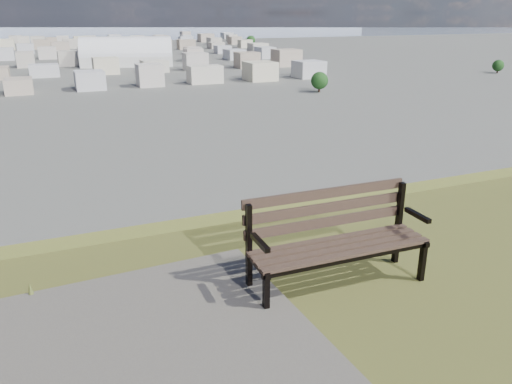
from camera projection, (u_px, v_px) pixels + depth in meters
name	position (u px, v px, depth m)	size (l,w,h in m)	color
park_bench	(335.00, 234.00, 4.69)	(1.73, 0.59, 0.90)	#4A362A
arena	(127.00, 57.00, 273.04)	(51.22, 29.24, 20.35)	silver
city_blocks	(43.00, 49.00, 352.43)	(395.00, 361.00, 7.00)	#BCB3A5
bay_water	(37.00, 31.00, 791.69)	(2400.00, 700.00, 0.12)	#8694AB
far_hills	(6.00, 14.00, 1196.51)	(2050.00, 340.00, 60.00)	#98A3BD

